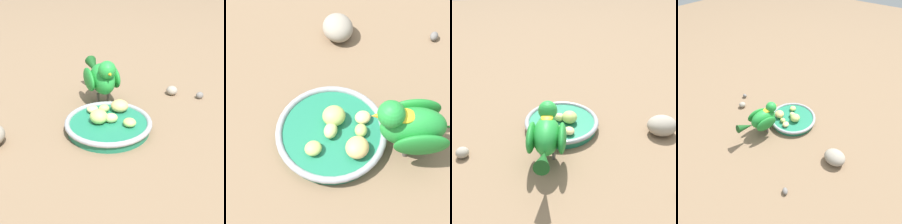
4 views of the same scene
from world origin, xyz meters
The scene contains 13 objects.
ground_plane centered at (0.00, 0.00, 0.00)m, with size 4.00×4.00×0.00m, color #7A6047.
feeding_bowl centered at (0.02, -0.01, 0.01)m, with size 0.19×0.19×0.03m.
apple_piece_0 centered at (0.02, -0.01, 0.03)m, with size 0.03×0.02×0.02m, color #C6D17A.
apple_piece_1 centered at (0.04, 0.04, 0.03)m, with size 0.02×0.02×0.02m, color #B2CC66.
apple_piece_2 centered at (0.01, 0.05, 0.03)m, with size 0.03×0.02×0.02m, color #E5C67F.
apple_piece_3 centered at (0.05, -0.05, 0.03)m, with size 0.03×0.03×0.02m, color #B2CC66.
apple_piece_4 centered at (0.07, 0.02, 0.03)m, with size 0.04×0.04×0.03m, color tan.
apple_piece_5 centered at (0.00, 0.00, 0.03)m, with size 0.04×0.04×0.03m, color #B2CC66.
parrot centered at (0.07, 0.11, 0.07)m, with size 0.10×0.18×0.12m.
rock_large centered at (-0.22, 0.07, 0.02)m, with size 0.07×0.06×0.05m, color gray.
pebble_0 centered at (0.30, 0.00, 0.01)m, with size 0.02×0.02×0.02m, color slate.
pebble_1 centered at (-0.16, 0.26, 0.01)m, with size 0.02×0.02×0.02m, color slate.
pebble_2 centered at (0.25, 0.06, 0.01)m, with size 0.03×0.03×0.02m, color gray.
Camera 4 is at (-0.37, 0.51, 0.61)m, focal length 33.81 mm.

